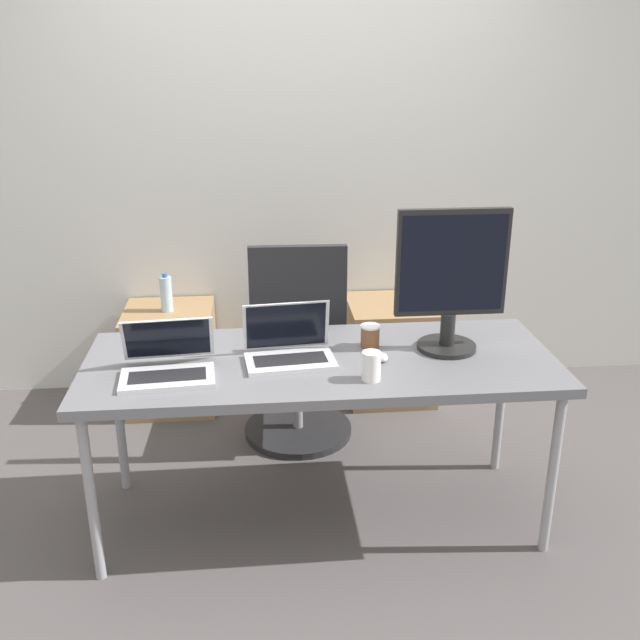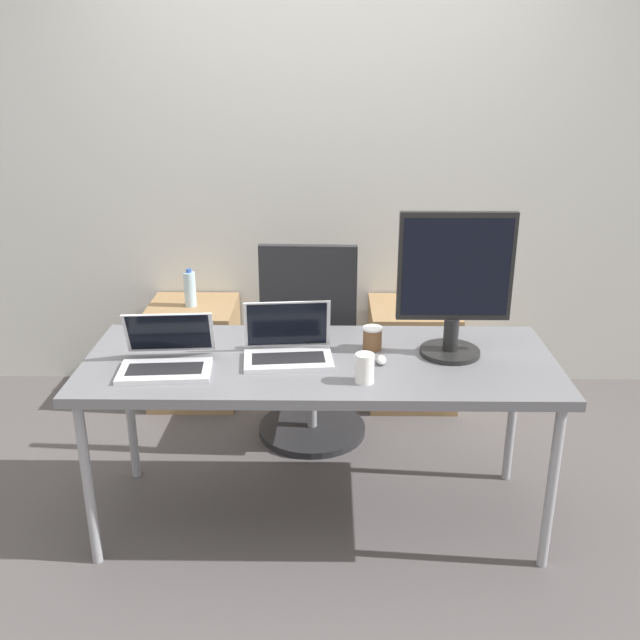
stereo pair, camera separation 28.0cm
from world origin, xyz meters
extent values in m
plane|color=#514C4C|center=(0.00, 0.00, 0.00)|extent=(14.00, 14.00, 0.00)
cube|color=silver|center=(0.00, 1.42, 1.30)|extent=(10.00, 0.05, 2.60)
cube|color=slate|center=(0.00, 0.00, 0.72)|extent=(1.87, 0.73, 0.04)
cylinder|color=#99999E|center=(-0.87, -0.30, 0.35)|extent=(0.04, 0.04, 0.70)
cylinder|color=#99999E|center=(0.87, -0.30, 0.35)|extent=(0.04, 0.04, 0.70)
cylinder|color=#99999E|center=(-0.87, 0.30, 0.35)|extent=(0.04, 0.04, 0.70)
cylinder|color=#99999E|center=(0.87, 0.30, 0.35)|extent=(0.04, 0.04, 0.70)
cylinder|color=#232326|center=(-0.05, 0.73, 0.02)|extent=(0.56, 0.56, 0.04)
cylinder|color=gray|center=(-0.05, 0.73, 0.24)|extent=(0.05, 0.05, 0.41)
cube|color=#232326|center=(-0.05, 0.73, 0.45)|extent=(0.50, 0.50, 0.07)
cube|color=#232326|center=(-0.06, 0.47, 0.78)|extent=(0.44, 0.05, 0.60)
cube|color=#99754C|center=(-0.73, 1.14, 0.28)|extent=(0.48, 0.48, 0.56)
cube|color=olive|center=(-0.73, 0.90, 0.28)|extent=(0.44, 0.01, 0.45)
cube|color=#99754C|center=(0.51, 1.14, 0.28)|extent=(0.48, 0.48, 0.56)
cube|color=olive|center=(0.51, 0.90, 0.28)|extent=(0.44, 0.01, 0.45)
cylinder|color=silver|center=(-0.73, 1.14, 0.65)|extent=(0.06, 0.06, 0.19)
cylinder|color=#3359B2|center=(-0.73, 1.14, 0.76)|extent=(0.03, 0.03, 0.02)
cube|color=silver|center=(-0.58, -0.14, 0.75)|extent=(0.36, 0.23, 0.02)
cube|color=black|center=(-0.58, -0.14, 0.76)|extent=(0.29, 0.13, 0.00)
cube|color=silver|center=(-0.59, -0.01, 0.85)|extent=(0.35, 0.12, 0.19)
cube|color=black|center=(-0.59, -0.01, 0.86)|extent=(0.32, 0.10, 0.17)
cube|color=silver|center=(-0.12, -0.04, 0.75)|extent=(0.36, 0.23, 0.02)
cube|color=black|center=(-0.12, -0.04, 0.76)|extent=(0.29, 0.14, 0.00)
cube|color=silver|center=(-0.13, 0.07, 0.86)|extent=(0.35, 0.07, 0.20)
cube|color=black|center=(-0.13, 0.07, 0.86)|extent=(0.32, 0.06, 0.18)
cylinder|color=black|center=(0.52, 0.05, 0.75)|extent=(0.24, 0.24, 0.02)
cylinder|color=black|center=(0.52, 0.05, 0.83)|extent=(0.06, 0.06, 0.13)
cube|color=black|center=(0.52, 0.05, 1.11)|extent=(0.45, 0.03, 0.43)
cube|color=black|center=(0.52, 0.04, 1.11)|extent=(0.41, 0.00, 0.39)
ellipsoid|color=silver|center=(0.24, -0.05, 0.76)|extent=(0.04, 0.06, 0.03)
cylinder|color=white|center=(0.17, -0.21, 0.80)|extent=(0.07, 0.07, 0.11)
cylinder|color=brown|center=(0.21, 0.10, 0.79)|extent=(0.08, 0.08, 0.09)
cylinder|color=white|center=(0.21, 0.10, 0.83)|extent=(0.08, 0.08, 0.01)
camera|label=1|loc=(-0.25, -2.58, 1.89)|focal=40.00mm
camera|label=2|loc=(0.03, -2.59, 1.89)|focal=40.00mm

